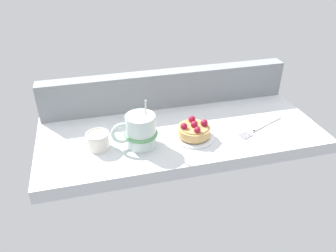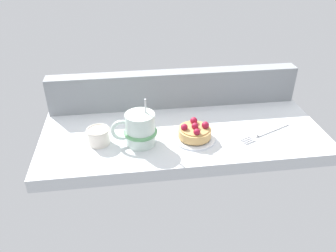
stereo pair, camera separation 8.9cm
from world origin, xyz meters
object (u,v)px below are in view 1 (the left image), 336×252
Objects in this scene: raspberry_tart at (194,130)px; dessert_fork at (261,127)px; dessert_plate at (194,136)px; coffee_mug at (140,131)px; sugar_bowl at (98,140)px.

dessert_fork is (20.54, 0.01, -2.26)cm from raspberry_tart.
dessert_plate is 2.10cm from raspberry_tart.
coffee_mug is 11.20cm from sugar_bowl.
coffee_mug reaches higher than dessert_fork.
coffee_mug is (-14.94, 0.04, 3.94)cm from dessert_plate.
dessert_fork is (20.57, 0.02, -0.16)cm from dessert_plate.
dessert_fork is 2.70× the size of sugar_bowl.
raspberry_tart is at bearing 32.60° from dessert_plate.
dessert_plate is at bearing -147.40° from raspberry_tart.
dessert_plate is 1.28× the size of raspberry_tart.
coffee_mug is 35.75cm from dessert_fork.
dessert_fork is 46.50cm from sugar_bowl.
dessert_fork is at bearing 0.01° from raspberry_tart.
sugar_bowl is (-10.92, 1.52, -1.98)cm from coffee_mug.
sugar_bowl is (-25.86, 1.56, 1.96)cm from dessert_plate.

